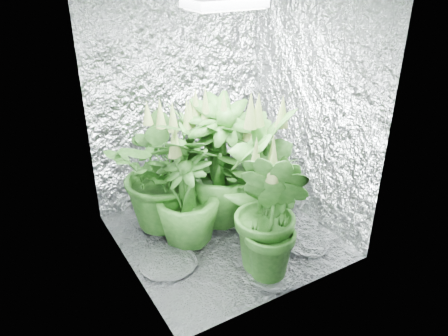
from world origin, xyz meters
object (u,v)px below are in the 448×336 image
(plant_a, at_px, (166,169))
(plant_g, at_px, (271,215))
(grow_lamp, at_px, (224,1))
(plant_d, at_px, (186,191))
(plant_b, at_px, (191,163))
(plant_f, at_px, (264,185))
(plant_h, at_px, (219,164))
(plant_e, at_px, (263,182))
(circulation_fan, at_px, (246,174))
(plant_c, at_px, (246,167))

(plant_a, height_order, plant_g, plant_a)
(grow_lamp, height_order, plant_d, grow_lamp)
(grow_lamp, height_order, plant_a, grow_lamp)
(plant_b, relative_size, plant_d, 1.10)
(plant_a, relative_size, plant_b, 1.05)
(plant_f, distance_m, plant_h, 0.55)
(plant_d, distance_m, plant_g, 0.72)
(grow_lamp, distance_m, plant_g, 1.44)
(plant_g, relative_size, plant_h, 0.92)
(plant_e, distance_m, plant_f, 0.40)
(plant_a, height_order, plant_e, plant_a)
(plant_g, xyz_separation_m, circulation_fan, (0.58, 1.19, -0.37))
(circulation_fan, bearing_deg, grow_lamp, -110.24)
(plant_g, height_order, plant_h, plant_h)
(plant_b, height_order, plant_e, plant_b)
(grow_lamp, relative_size, plant_a, 0.43)
(plant_a, relative_size, circulation_fan, 3.62)
(grow_lamp, xyz_separation_m, plant_f, (0.14, -0.32, -1.23))
(plant_c, bearing_deg, grow_lamp, -148.28)
(grow_lamp, xyz_separation_m, plant_c, (0.34, 0.21, -1.37))
(plant_d, bearing_deg, plant_a, 95.61)
(circulation_fan, bearing_deg, plant_a, -141.60)
(plant_b, distance_m, plant_e, 0.63)
(plant_c, bearing_deg, plant_h, 175.56)
(plant_a, height_order, plant_f, plant_f)
(plant_b, relative_size, plant_e, 1.21)
(plant_e, xyz_separation_m, circulation_fan, (0.27, 0.66, -0.29))
(plant_d, height_order, plant_f, plant_f)
(plant_h, bearing_deg, plant_a, 157.14)
(plant_c, height_order, plant_h, plant_h)
(plant_a, distance_m, plant_c, 0.68)
(plant_d, bearing_deg, plant_h, 20.50)
(plant_c, bearing_deg, plant_b, 151.41)
(plant_g, bearing_deg, plant_e, 59.66)
(plant_f, height_order, plant_g, plant_f)
(plant_f, relative_size, circulation_fan, 3.98)
(plant_a, height_order, circulation_fan, plant_a)
(plant_g, bearing_deg, plant_c, 68.75)
(plant_b, xyz_separation_m, plant_d, (-0.21, -0.34, -0.05))
(plant_f, distance_m, plant_g, 0.27)
(plant_g, bearing_deg, plant_h, 86.72)
(plant_a, distance_m, plant_e, 0.80)
(plant_a, xyz_separation_m, plant_f, (0.46, -0.72, 0.06))
(plant_b, relative_size, circulation_fan, 3.43)
(plant_d, relative_size, plant_e, 1.10)
(plant_g, bearing_deg, plant_b, 96.49)
(plant_c, height_order, plant_d, plant_d)
(grow_lamp, xyz_separation_m, plant_a, (-0.32, 0.40, -1.29))
(grow_lamp, distance_m, plant_d, 1.39)
(plant_b, relative_size, plant_g, 1.02)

